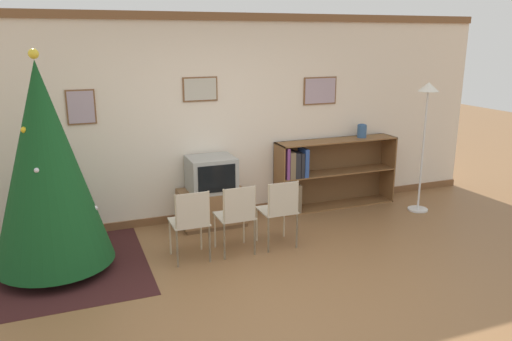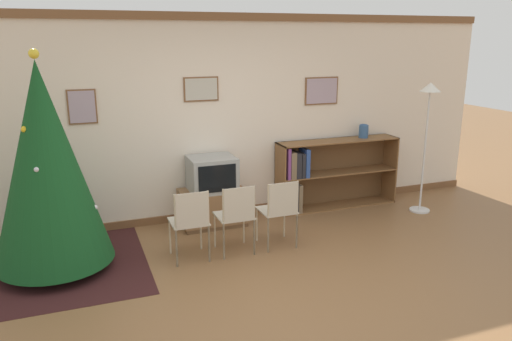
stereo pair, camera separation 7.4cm
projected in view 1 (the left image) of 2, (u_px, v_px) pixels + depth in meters
name	position (u px, v px, depth m)	size (l,w,h in m)	color
ground_plane	(280.00, 297.00, 4.76)	(24.00, 24.00, 0.00)	brown
wall_back	(208.00, 119.00, 6.56)	(8.42, 0.11, 2.70)	silver
area_rug	(58.00, 270.00, 5.31)	(1.85, 1.86, 0.01)	#381919
christmas_tree	(46.00, 166.00, 5.01)	(1.20, 1.20, 2.29)	maroon
tv_console	(212.00, 207.00, 6.54)	(0.84, 0.51, 0.47)	brown
television	(211.00, 174.00, 6.41)	(0.59, 0.50, 0.45)	#9E9E99
folding_chair_left	(191.00, 221.00, 5.40)	(0.40, 0.40, 0.82)	#BCB29E
folding_chair_center	(237.00, 215.00, 5.59)	(0.40, 0.40, 0.82)	#BCB29E
folding_chair_right	(280.00, 209.00, 5.77)	(0.40, 0.40, 0.82)	#BCB29E
bookshelf	(316.00, 175.00, 7.11)	(1.82, 0.36, 0.99)	brown
vase	(362.00, 131.00, 7.23)	(0.14, 0.14, 0.19)	#335684
standing_lamp	(426.00, 114.00, 6.78)	(0.28, 0.28, 1.81)	silver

